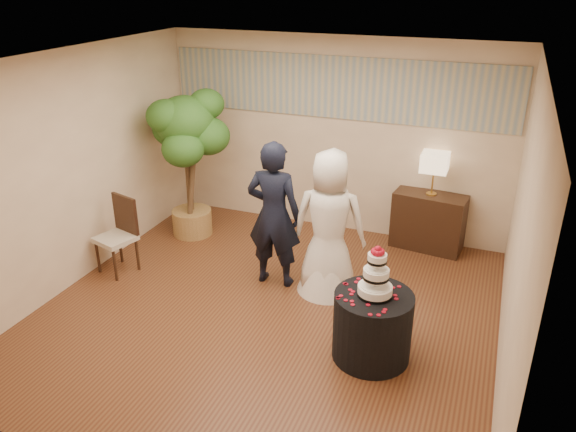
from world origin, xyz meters
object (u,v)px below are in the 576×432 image
at_px(ficus_tree, 188,164).
at_px(side_chair, 115,237).
at_px(groom, 274,215).
at_px(console, 428,221).
at_px(bride, 329,223).
at_px(cake_table, 372,326).
at_px(wedding_cake, 376,271).
at_px(table_lamp, 433,174).

xyz_separation_m(ficus_tree, side_chair, (-0.32, -1.33, -0.58)).
xyz_separation_m(groom, console, (1.63, 1.63, -0.51)).
bearing_deg(bride, cake_table, 118.55).
xyz_separation_m(groom, bride, (0.67, 0.06, -0.03)).
distance_m(groom, wedding_cake, 1.79).
height_order(console, side_chair, side_chair).
xyz_separation_m(table_lamp, ficus_tree, (-3.29, -0.79, -0.01)).
height_order(cake_table, ficus_tree, ficus_tree).
distance_m(table_lamp, ficus_tree, 3.38).
height_order(bride, cake_table, bride).
relative_size(cake_table, ficus_tree, 0.36).
height_order(table_lamp, side_chair, table_lamp).
bearing_deg(ficus_tree, groom, -26.93).
relative_size(ficus_tree, side_chair, 2.18).
bearing_deg(side_chair, wedding_cake, 7.46).
relative_size(groom, bride, 1.03).
xyz_separation_m(console, table_lamp, (0.00, 0.00, 0.69)).
distance_m(groom, table_lamp, 2.31).
bearing_deg(table_lamp, side_chair, -149.55).
distance_m(cake_table, wedding_cake, 0.63).
relative_size(groom, console, 1.90).
height_order(groom, side_chair, groom).
height_order(console, ficus_tree, ficus_tree).
distance_m(console, ficus_tree, 3.45).
relative_size(table_lamp, side_chair, 0.59).
distance_m(wedding_cake, console, 2.71).
height_order(bride, side_chair, bride).
xyz_separation_m(wedding_cake, ficus_tree, (-3.13, 1.85, 0.09)).
bearing_deg(bride, table_lamp, -129.44).
bearing_deg(groom, cake_table, 142.41).
bearing_deg(groom, ficus_tree, -30.08).
distance_m(table_lamp, side_chair, 4.23).
distance_m(groom, console, 2.36).
relative_size(cake_table, wedding_cake, 1.46).
xyz_separation_m(cake_table, console, (0.15, 2.64, 0.04)).
bearing_deg(side_chair, cake_table, 7.46).
relative_size(wedding_cake, console, 0.56).
distance_m(groom, bride, 0.68).
bearing_deg(cake_table, groom, 145.56).
bearing_deg(wedding_cake, ficus_tree, 149.40).
xyz_separation_m(cake_table, ficus_tree, (-3.13, 1.85, 0.72)).
bearing_deg(console, cake_table, -86.38).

